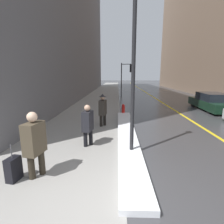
{
  "coord_description": "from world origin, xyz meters",
  "views": [
    {
      "loc": [
        -0.19,
        -2.95,
        2.53
      ],
      "look_at": [
        -0.4,
        4.0,
        1.05
      ],
      "focal_mm": 28.0,
      "sensor_mm": 36.0,
      "label": 1
    }
  ],
  "objects_px": {
    "pedestrian_with_shoulder_bag": "(103,109)",
    "fire_hydrant": "(123,110)",
    "rolling_suitcase": "(14,169)",
    "parked_car_dark_green": "(212,102)",
    "pedestrian_nearside": "(88,123)",
    "pedestrian_trailing": "(34,142)",
    "traffic_light_near": "(127,72)",
    "lamp_post": "(134,57)"
  },
  "relations": [
    {
      "from": "pedestrian_with_shoulder_bag",
      "to": "fire_hydrant",
      "type": "bearing_deg",
      "value": 167.47
    },
    {
      "from": "rolling_suitcase",
      "to": "pedestrian_with_shoulder_bag",
      "type": "bearing_deg",
      "value": 170.4
    },
    {
      "from": "parked_car_dark_green",
      "to": "rolling_suitcase",
      "type": "xyz_separation_m",
      "value": [
        -9.42,
        -9.11,
        -0.28
      ]
    },
    {
      "from": "parked_car_dark_green",
      "to": "fire_hydrant",
      "type": "relative_size",
      "value": 6.52
    },
    {
      "from": "pedestrian_with_shoulder_bag",
      "to": "rolling_suitcase",
      "type": "bearing_deg",
      "value": -9.6
    },
    {
      "from": "pedestrian_nearside",
      "to": "pedestrian_with_shoulder_bag",
      "type": "distance_m",
      "value": 2.55
    },
    {
      "from": "pedestrian_with_shoulder_bag",
      "to": "parked_car_dark_green",
      "type": "relative_size",
      "value": 0.36
    },
    {
      "from": "parked_car_dark_green",
      "to": "pedestrian_trailing",
      "type": "bearing_deg",
      "value": 136.79
    },
    {
      "from": "traffic_light_near",
      "to": "rolling_suitcase",
      "type": "height_order",
      "value": "traffic_light_near"
    },
    {
      "from": "lamp_post",
      "to": "pedestrian_trailing",
      "type": "bearing_deg",
      "value": -150.69
    },
    {
      "from": "traffic_light_near",
      "to": "fire_hydrant",
      "type": "bearing_deg",
      "value": -84.97
    },
    {
      "from": "pedestrian_trailing",
      "to": "rolling_suitcase",
      "type": "height_order",
      "value": "pedestrian_trailing"
    },
    {
      "from": "pedestrian_trailing",
      "to": "fire_hydrant",
      "type": "xyz_separation_m",
      "value": [
        2.4,
        7.09,
        -0.59
      ]
    },
    {
      "from": "lamp_post",
      "to": "fire_hydrant",
      "type": "bearing_deg",
      "value": 90.86
    },
    {
      "from": "traffic_light_near",
      "to": "pedestrian_with_shoulder_bag",
      "type": "bearing_deg",
      "value": -89.22
    },
    {
      "from": "traffic_light_near",
      "to": "rolling_suitcase",
      "type": "xyz_separation_m",
      "value": [
        -3.62,
        -16.82,
        -2.49
      ]
    },
    {
      "from": "lamp_post",
      "to": "parked_car_dark_green",
      "type": "distance_m",
      "value": 10.21
    },
    {
      "from": "parked_car_dark_green",
      "to": "fire_hydrant",
      "type": "bearing_deg",
      "value": 107.51
    },
    {
      "from": "pedestrian_trailing",
      "to": "pedestrian_with_shoulder_bag",
      "type": "distance_m",
      "value": 4.73
    },
    {
      "from": "rolling_suitcase",
      "to": "fire_hydrant",
      "type": "height_order",
      "value": "rolling_suitcase"
    },
    {
      "from": "pedestrian_with_shoulder_bag",
      "to": "fire_hydrant",
      "type": "height_order",
      "value": "pedestrian_with_shoulder_bag"
    },
    {
      "from": "parked_car_dark_green",
      "to": "pedestrian_nearside",
      "type": "bearing_deg",
      "value": 132.74
    },
    {
      "from": "pedestrian_nearside",
      "to": "pedestrian_with_shoulder_bag",
      "type": "bearing_deg",
      "value": -176.38
    },
    {
      "from": "pedestrian_nearside",
      "to": "fire_hydrant",
      "type": "height_order",
      "value": "pedestrian_nearside"
    },
    {
      "from": "pedestrian_with_shoulder_bag",
      "to": "fire_hydrant",
      "type": "relative_size",
      "value": 2.33
    },
    {
      "from": "rolling_suitcase",
      "to": "fire_hydrant",
      "type": "distance_m",
      "value": 7.83
    },
    {
      "from": "lamp_post",
      "to": "pedestrian_trailing",
      "type": "distance_m",
      "value": 3.55
    },
    {
      "from": "pedestrian_trailing",
      "to": "pedestrian_nearside",
      "type": "bearing_deg",
      "value": 165.31
    },
    {
      "from": "rolling_suitcase",
      "to": "fire_hydrant",
      "type": "xyz_separation_m",
      "value": [
        2.88,
        7.28,
        0.04
      ]
    },
    {
      "from": "lamp_post",
      "to": "rolling_suitcase",
      "type": "xyz_separation_m",
      "value": [
        -2.97,
        -1.59,
        -2.74
      ]
    },
    {
      "from": "pedestrian_with_shoulder_bag",
      "to": "parked_car_dark_green",
      "type": "bearing_deg",
      "value": 130.75
    },
    {
      "from": "parked_car_dark_green",
      "to": "pedestrian_with_shoulder_bag",
      "type": "bearing_deg",
      "value": 121.63
    },
    {
      "from": "pedestrian_with_shoulder_bag",
      "to": "traffic_light_near",
      "type": "bearing_deg",
      "value": -177.7
    },
    {
      "from": "pedestrian_trailing",
      "to": "pedestrian_with_shoulder_bag",
      "type": "relative_size",
      "value": 1.03
    },
    {
      "from": "lamp_post",
      "to": "fire_hydrant",
      "type": "height_order",
      "value": "lamp_post"
    },
    {
      "from": "pedestrian_nearside",
      "to": "parked_car_dark_green",
      "type": "bearing_deg",
      "value": 141.86
    },
    {
      "from": "lamp_post",
      "to": "traffic_light_near",
      "type": "height_order",
      "value": "lamp_post"
    },
    {
      "from": "traffic_light_near",
      "to": "pedestrian_nearside",
      "type": "height_order",
      "value": "traffic_light_near"
    },
    {
      "from": "traffic_light_near",
      "to": "fire_hydrant",
      "type": "distance_m",
      "value": 9.88
    },
    {
      "from": "pedestrian_trailing",
      "to": "pedestrian_with_shoulder_bag",
      "type": "xyz_separation_m",
      "value": [
        1.3,
        4.55,
        -0.05
      ]
    },
    {
      "from": "traffic_light_near",
      "to": "rolling_suitcase",
      "type": "relative_size",
      "value": 4.07
    },
    {
      "from": "parked_car_dark_green",
      "to": "fire_hydrant",
      "type": "xyz_separation_m",
      "value": [
        -6.54,
        -1.83,
        -0.24
      ]
    }
  ]
}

